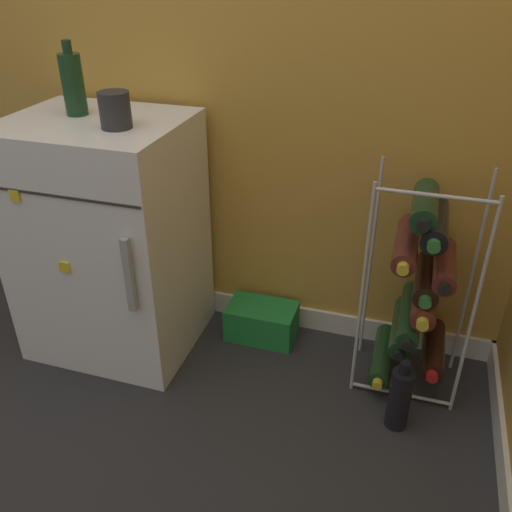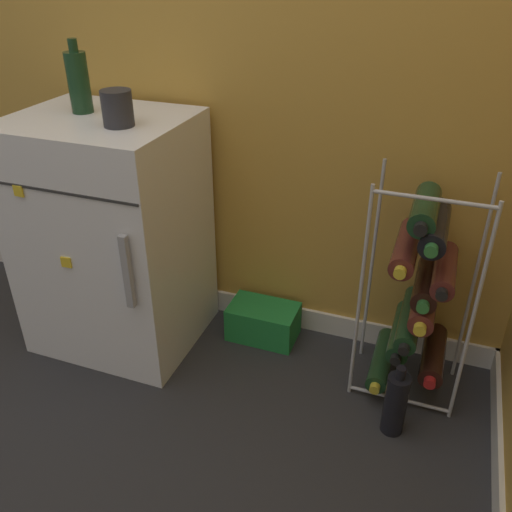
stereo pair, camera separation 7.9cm
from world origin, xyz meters
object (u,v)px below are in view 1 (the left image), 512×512
soda_box (262,321)px  fridge_top_bottle (73,84)px  fridge_top_cup (115,110)px  wine_rack (419,287)px  loose_bottle_floor (399,398)px  mini_fridge (110,239)px

soda_box → fridge_top_bottle: fridge_top_bottle is taller
fridge_top_cup → fridge_top_bottle: bearing=155.0°
wine_rack → soda_box: 0.64m
soda_box → fridge_top_bottle: bearing=-168.7°
wine_rack → soda_box: size_ratio=2.93×
soda_box → fridge_top_cup: size_ratio=2.43×
wine_rack → fridge_top_cup: (-0.95, -0.13, 0.53)m
fridge_top_bottle → loose_bottle_floor: 1.43m
mini_fridge → fridge_top_cup: size_ratio=7.95×
wine_rack → loose_bottle_floor: 0.36m
fridge_top_bottle → loose_bottle_floor: (1.14, -0.19, -0.85)m
soda_box → wine_rack: bearing=-8.6°
wine_rack → fridge_top_bottle: bearing=-178.2°
fridge_top_cup → wine_rack: bearing=7.8°
wine_rack → loose_bottle_floor: (-0.01, -0.23, -0.28)m
soda_box → fridge_top_bottle: 1.08m
fridge_top_bottle → fridge_top_cup: bearing=-25.0°
mini_fridge → fridge_top_cup: (0.12, -0.06, 0.48)m
soda_box → mini_fridge: bearing=-163.3°
wine_rack → fridge_top_bottle: 1.28m
mini_fridge → soda_box: (0.52, 0.16, -0.36)m
wine_rack → loose_bottle_floor: bearing=-92.1°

